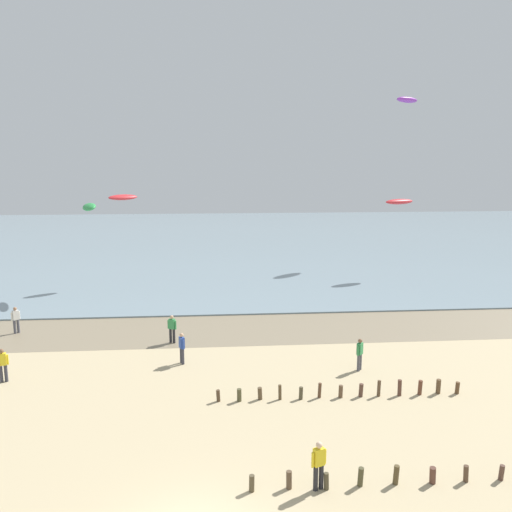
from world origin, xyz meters
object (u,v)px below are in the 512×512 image
Objects in this scene: kite_aloft_0 at (89,207)px; kite_aloft_5 at (123,197)px; person_left_flank at (182,347)px; kite_aloft_1 at (399,202)px; person_nearest_camera at (319,464)px; person_right_flank at (172,328)px; person_by_waterline at (360,353)px; person_far_down_beach at (16,319)px; person_mid_beach at (3,364)px; kite_aloft_4 at (407,100)px.

kite_aloft_5 reaches higher than kite_aloft_0.
kite_aloft_1 is at bearing 46.74° from person_left_flank.
kite_aloft_0 reaches higher than kite_aloft_1.
kite_aloft_0 is (-13.20, 26.64, 6.19)m from person_nearest_camera.
person_right_flank is (-5.93, 14.55, 0.00)m from person_nearest_camera.
person_by_waterline is 1.00× the size of person_right_flank.
person_left_flank is 0.55× the size of kite_aloft_1.
person_right_flank is 10.26m from person_far_down_beach.
person_mid_beach is 0.65× the size of kite_aloft_5.
person_left_flank is at bearing -106.85° from kite_aloft_5.
person_right_flank is at bearing 32.26° from person_mid_beach.
kite_aloft_1 is at bearing -104.74° from kite_aloft_0.
kite_aloft_4 is (23.25, 26.03, 16.14)m from person_right_flank.
kite_aloft_1 is at bearing 38.28° from person_mid_beach.
person_mid_beach is 7.79m from person_far_down_beach.
kite_aloft_1 is at bearing 66.42° from person_nearest_camera.
kite_aloft_1 reaches higher than person_nearest_camera.
kite_aloft_0 is at bearing 166.13° from kite_aloft_4.
kite_aloft_4 is at bearing 35.27° from person_far_down_beach.
person_right_flank is at bearing -170.19° from kite_aloft_4.
kite_aloft_4 is at bearing 66.83° from person_by_waterline.
person_by_waterline is 0.48× the size of kite_aloft_4.
kite_aloft_1 is at bearing 66.15° from person_by_waterline.
person_left_flank is 40.30m from kite_aloft_4.
kite_aloft_0 is at bearing 117.65° from person_left_flank.
kite_aloft_0 is (2.66, 9.53, 6.19)m from person_far_down_beach.
person_left_flank is at bearing -165.90° from kite_aloft_4.
person_by_waterline is at bearing -26.17° from person_right_flank.
kite_aloft_5 reaches higher than person_by_waterline.
kite_aloft_1 reaches higher than person_by_waterline.
person_by_waterline is 26.32m from kite_aloft_5.
person_right_flank is at bearing -173.41° from kite_aloft_0.
kite_aloft_5 is (2.65, 20.45, 6.70)m from person_mid_beach.
person_far_down_beach is 0.48× the size of kite_aloft_4.
kite_aloft_4 is 31.76m from kite_aloft_5.
kite_aloft_1 is at bearing -149.98° from kite_aloft_4.
person_left_flank is 1.00× the size of person_right_flank.
person_by_waterline is 0.59× the size of kite_aloft_0.
kite_aloft_4 is (17.32, 40.57, 16.14)m from person_nearest_camera.
person_left_flank and person_far_down_beach have the same top height.
person_left_flank is at bearing -28.58° from person_far_down_beach.
person_mid_beach and person_left_flank have the same top height.
person_right_flank is at bearing -162.20° from kite_aloft_1.
kite_aloft_4 is (33.19, 23.47, 16.14)m from person_far_down_beach.
kite_aloft_0 is at bearing 88.10° from person_mid_beach.
person_mid_beach is 1.00× the size of person_far_down_beach.
kite_aloft_5 is at bearing 126.66° from person_by_waterline.
kite_aloft_1 is at bearing -31.77° from kite_aloft_5.
kite_aloft_1 is 0.87× the size of kite_aloft_4.
person_by_waterline is 1.00× the size of person_left_flank.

